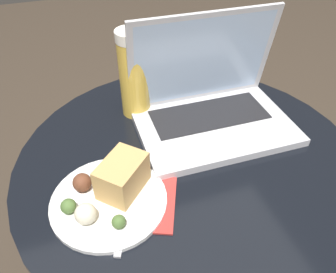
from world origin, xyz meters
name	(u,v)px	position (x,y,z in m)	size (l,w,h in m)	color
table	(187,199)	(0.00, 0.00, 0.42)	(0.74, 0.74, 0.56)	black
napkin	(125,201)	(-0.16, -0.08, 0.56)	(0.22, 0.19, 0.00)	#B7332D
laptop	(210,104)	(0.09, 0.10, 0.61)	(0.36, 0.25, 0.25)	silver
beer_glass	(134,74)	(-0.07, 0.19, 0.67)	(0.07, 0.07, 0.21)	gold
snack_plate	(112,190)	(-0.18, -0.06, 0.59)	(0.22, 0.22, 0.08)	white
fork	(127,208)	(-0.16, -0.09, 0.56)	(0.08, 0.16, 0.00)	#B2B2B7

